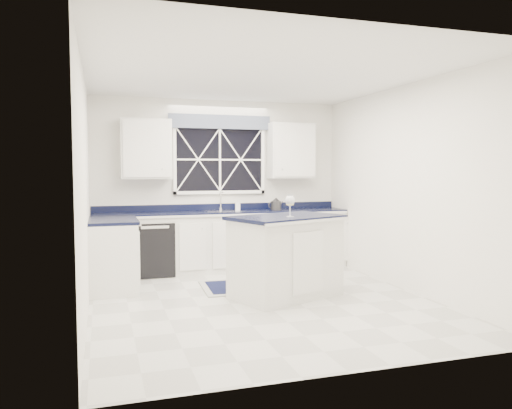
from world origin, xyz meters
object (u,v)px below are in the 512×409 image
object	(u,v)px
faucet	(221,200)
soap_bottle	(238,205)
dishwasher	(153,248)
kettle	(276,204)
wine_glass	(290,201)
island	(286,256)

from	to	relation	value
faucet	soap_bottle	size ratio (longest dim) A/B	1.86
dishwasher	kettle	xyz separation A→B (m)	(1.97, -0.00, 0.62)
wine_glass	kettle	bearing A→B (deg)	75.27
kettle	wine_glass	size ratio (longest dim) A/B	1.01
wine_glass	soap_bottle	xyz separation A→B (m)	(-0.09, 2.10, -0.19)
dishwasher	kettle	distance (m)	2.06
dishwasher	wine_glass	world-z (taller)	wine_glass
kettle	soap_bottle	world-z (taller)	kettle
dishwasher	wine_glass	distance (m)	2.58
faucet	kettle	world-z (taller)	faucet
dishwasher	kettle	world-z (taller)	kettle
wine_glass	soap_bottle	size ratio (longest dim) A/B	1.68
dishwasher	faucet	distance (m)	1.31
faucet	soap_bottle	distance (m)	0.28
faucet	kettle	bearing A→B (deg)	-12.94
dishwasher	wine_glass	xyz separation A→B (m)	(1.45, -1.98, 0.80)
faucet	island	distance (m)	2.13
faucet	wine_glass	distance (m)	2.20
dishwasher	soap_bottle	size ratio (longest dim) A/B	5.04
wine_glass	faucet	bearing A→B (deg)	99.08
wine_glass	soap_bottle	distance (m)	2.11
dishwasher	kettle	bearing A→B (deg)	-0.13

